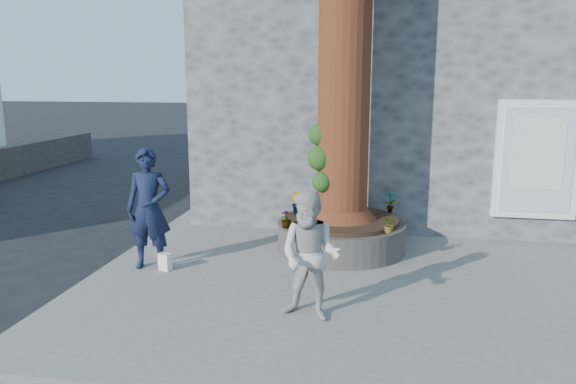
# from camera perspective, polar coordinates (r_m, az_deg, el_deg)

# --- Properties ---
(ground) EXTENTS (120.00, 120.00, 0.00)m
(ground) POSITION_cam_1_polar(r_m,az_deg,el_deg) (8.59, -1.24, -10.31)
(ground) COLOR black
(ground) RESTS_ON ground
(pavement) EXTENTS (9.00, 8.00, 0.12)m
(pavement) POSITION_cam_1_polar(r_m,az_deg,el_deg) (9.35, 9.15, -8.20)
(pavement) COLOR slate
(pavement) RESTS_ON ground
(yellow_line) EXTENTS (0.10, 30.00, 0.01)m
(yellow_line) POSITION_cam_1_polar(r_m,az_deg,el_deg) (10.47, -16.80, -6.72)
(yellow_line) COLOR yellow
(yellow_line) RESTS_ON ground
(stone_shop) EXTENTS (10.30, 8.30, 6.30)m
(stone_shop) POSITION_cam_1_polar(r_m,az_deg,el_deg) (15.03, 14.01, 11.11)
(stone_shop) COLOR #484A4D
(stone_shop) RESTS_ON ground
(planter) EXTENTS (2.30, 2.30, 0.60)m
(planter) POSITION_cam_1_polar(r_m,az_deg,el_deg) (10.23, 5.42, -4.29)
(planter) COLOR black
(planter) RESTS_ON pavement
(man) EXTENTS (0.78, 0.58, 1.98)m
(man) POSITION_cam_1_polar(r_m,az_deg,el_deg) (9.36, -13.95, -1.67)
(man) COLOR black
(man) RESTS_ON pavement
(woman) EXTENTS (0.94, 0.80, 1.69)m
(woman) POSITION_cam_1_polar(r_m,az_deg,el_deg) (7.22, 2.27, -6.51)
(woman) COLOR #BDB8B5
(woman) RESTS_ON pavement
(shopping_bag) EXTENTS (0.23, 0.18, 0.28)m
(shopping_bag) POSITION_cam_1_polar(r_m,az_deg,el_deg) (9.40, -12.38, -6.94)
(shopping_bag) COLOR white
(shopping_bag) RESTS_ON pavement
(plant_a) EXTENTS (0.24, 0.19, 0.41)m
(plant_a) POSITION_cam_1_polar(r_m,az_deg,el_deg) (10.64, 10.31, -0.97)
(plant_a) COLOR gray
(plant_a) RESTS_ON planter
(plant_b) EXTENTS (0.32, 0.32, 0.42)m
(plant_b) POSITION_cam_1_polar(r_m,az_deg,el_deg) (10.34, 0.84, -1.10)
(plant_b) COLOR gray
(plant_b) RESTS_ON planter
(plant_c) EXTENTS (0.22, 0.22, 0.31)m
(plant_c) POSITION_cam_1_polar(r_m,az_deg,el_deg) (9.40, -0.16, -2.75)
(plant_c) COLOR gray
(plant_c) RESTS_ON planter
(plant_d) EXTENTS (0.28, 0.29, 0.27)m
(plant_d) POSITION_cam_1_polar(r_m,az_deg,el_deg) (9.26, 10.26, -3.29)
(plant_d) COLOR gray
(plant_d) RESTS_ON planter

